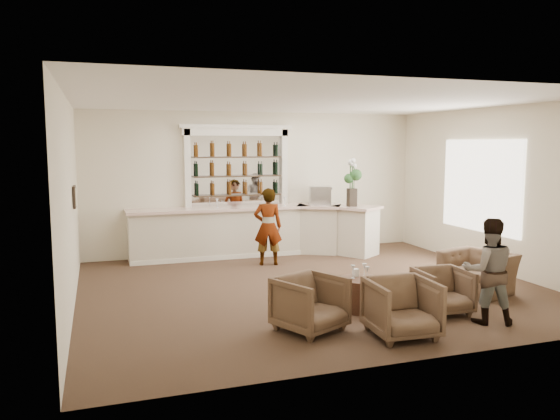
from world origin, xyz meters
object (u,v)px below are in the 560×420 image
(armchair_center, at_px, (402,308))
(espresso_machine, at_px, (320,195))
(armchair_far, at_px, (478,272))
(bar_counter, at_px, (256,231))
(armchair_right, at_px, (443,291))
(flower_vase, at_px, (352,180))
(guest, at_px, (489,271))
(armchair_left, at_px, (310,304))
(cocktail_table, at_px, (360,294))
(sommelier, at_px, (268,227))

(armchair_center, distance_m, espresso_machine, 5.91)
(armchair_far, bearing_deg, bar_counter, -166.07)
(armchair_right, distance_m, espresso_machine, 5.11)
(armchair_far, bearing_deg, flower_vase, 171.19)
(bar_counter, relative_size, espresso_machine, 11.79)
(guest, relative_size, armchair_left, 1.80)
(bar_counter, bearing_deg, flower_vase, -16.42)
(armchair_right, height_order, espresso_machine, espresso_machine)
(cocktail_table, bearing_deg, armchair_right, -26.13)
(bar_counter, relative_size, flower_vase, 5.25)
(flower_vase, bearing_deg, guest, -92.97)
(armchair_right, xyz_separation_m, espresso_machine, (0.06, 5.01, 1.01))
(bar_counter, distance_m, armchair_far, 5.05)
(armchair_left, relative_size, armchair_center, 0.98)
(guest, height_order, armchair_far, guest)
(armchair_far, bearing_deg, guest, -53.60)
(cocktail_table, xyz_separation_m, armchair_far, (2.39, 0.27, 0.10))
(sommelier, relative_size, armchair_left, 1.95)
(armchair_far, relative_size, espresso_machine, 2.23)
(espresso_machine, bearing_deg, armchair_right, -75.23)
(bar_counter, distance_m, cocktail_table, 4.50)
(armchair_far, distance_m, espresso_machine, 4.49)
(armchair_left, xyz_separation_m, armchair_right, (2.20, 0.10, -0.04))
(armchair_center, xyz_separation_m, armchair_right, (1.13, 0.70, -0.05))
(bar_counter, xyz_separation_m, armchair_center, (0.37, -5.71, -0.18))
(sommelier, bearing_deg, armchair_left, 93.81)
(armchair_center, height_order, flower_vase, flower_vase)
(armchair_right, distance_m, armchair_far, 1.52)
(sommelier, bearing_deg, guest, 125.15)
(espresso_machine, xyz_separation_m, flower_vase, (0.54, -0.62, 0.40))
(cocktail_table, xyz_separation_m, guest, (1.45, -1.13, 0.51))
(bar_counter, distance_m, armchair_right, 5.24)
(bar_counter, xyz_separation_m, guest, (1.84, -5.60, 0.19))
(armchair_right, bearing_deg, flower_vase, 85.65)
(armchair_right, bearing_deg, bar_counter, 110.10)
(flower_vase, bearing_deg, espresso_machine, 131.05)
(armchair_right, bearing_deg, guest, -56.26)
(armchair_left, distance_m, armchair_center, 1.23)
(sommelier, height_order, flower_vase, flower_vase)
(cocktail_table, relative_size, guest, 0.44)
(armchair_center, bearing_deg, espresso_machine, 81.25)
(cocktail_table, relative_size, armchair_left, 0.79)
(cocktail_table, relative_size, sommelier, 0.40)
(cocktail_table, distance_m, armchair_left, 1.28)
(armchair_left, distance_m, espresso_machine, 5.67)
(bar_counter, xyz_separation_m, armchair_left, (-0.70, -5.11, -0.19))
(bar_counter, bearing_deg, armchair_far, -56.48)
(cocktail_table, height_order, armchair_center, armchair_center)
(espresso_machine, bearing_deg, guest, -71.67)
(armchair_left, xyz_separation_m, armchair_far, (3.49, 0.91, -0.03))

